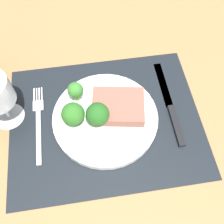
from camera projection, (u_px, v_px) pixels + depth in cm
name	position (u px, v px, depth cm)	size (l,w,h in cm)	color
ground_plane	(106.00, 123.00, 60.94)	(140.00, 110.00, 3.00)	#996D42
placemat	(105.00, 120.00, 59.50)	(42.49, 33.82, 0.30)	black
plate	(105.00, 118.00, 58.67)	(23.19, 23.19, 1.60)	white
steak	(118.00, 106.00, 57.81)	(11.22, 8.79, 2.42)	#8C5647
broccoli_near_steak	(75.00, 90.00, 57.42)	(3.48, 3.48, 5.19)	#6B994C
broccoli_center	(73.00, 114.00, 53.77)	(4.86, 4.86, 6.40)	#5B8942
broccoli_back_left	(98.00, 114.00, 54.18)	(4.94, 4.94, 6.04)	#6B994C
fork	(39.00, 122.00, 58.75)	(2.40, 19.20, 0.50)	silver
knife	(171.00, 108.00, 60.49)	(1.80, 23.00, 0.80)	black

